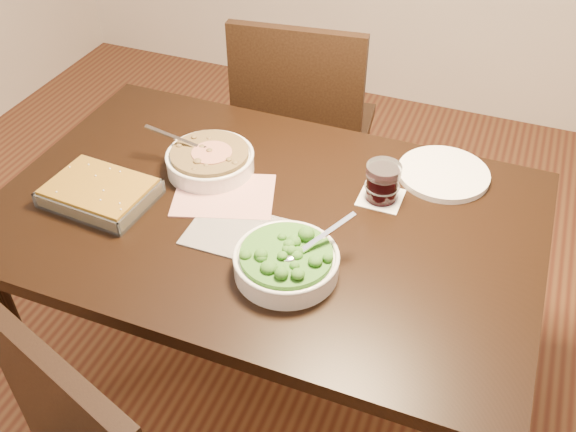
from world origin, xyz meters
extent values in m
plane|color=#472014|center=(0.00, 0.00, 0.00)|extent=(4.00, 4.00, 0.00)
cube|color=black|center=(0.00, 0.00, 0.73)|extent=(1.40, 0.90, 0.04)
cube|color=black|center=(0.00, 0.00, 0.66)|extent=(1.26, 0.76, 0.08)
cylinder|color=black|center=(-0.62, -0.37, 0.35)|extent=(0.07, 0.07, 0.71)
cylinder|color=black|center=(-0.62, 0.37, 0.35)|extent=(0.07, 0.07, 0.71)
cylinder|color=black|center=(0.62, 0.37, 0.35)|extent=(0.07, 0.07, 0.71)
cube|color=#AC3132|center=(-0.13, 0.02, 0.75)|extent=(0.31, 0.26, 0.01)
cube|color=#25252C|center=(-0.03, -0.10, 0.75)|extent=(0.25, 0.18, 0.00)
cube|color=white|center=(0.26, 0.16, 0.75)|extent=(0.11, 0.11, 0.00)
cylinder|color=white|center=(-0.21, 0.11, 0.77)|extent=(0.24, 0.24, 0.05)
torus|color=white|center=(-0.21, 0.11, 0.80)|extent=(0.25, 0.25, 0.01)
cylinder|color=#35240E|center=(-0.21, 0.11, 0.80)|extent=(0.22, 0.22, 0.02)
cube|color=silver|center=(-0.28, 0.10, 0.82)|extent=(0.15, 0.03, 0.05)
cylinder|color=maroon|center=(-0.20, 0.11, 0.81)|extent=(0.11, 0.11, 0.00)
cylinder|color=white|center=(0.13, -0.18, 0.77)|extent=(0.24, 0.24, 0.05)
torus|color=white|center=(0.13, -0.18, 0.80)|extent=(0.25, 0.25, 0.01)
cylinder|color=#135316|center=(0.13, -0.18, 0.81)|extent=(0.22, 0.22, 0.02)
cube|color=silver|center=(0.18, -0.12, 0.82)|extent=(0.10, 0.14, 0.05)
cube|color=silver|center=(-0.42, -0.11, 0.75)|extent=(0.29, 0.22, 0.01)
cube|color=#5F3E0D|center=(-0.42, -0.11, 0.78)|extent=(0.27, 0.20, 0.04)
cube|color=silver|center=(-0.41, -0.02, 0.77)|extent=(0.27, 0.02, 0.04)
cube|color=silver|center=(-0.43, -0.21, 0.77)|extent=(0.27, 0.02, 0.04)
cube|color=silver|center=(-0.29, -0.12, 0.77)|extent=(0.02, 0.20, 0.04)
cube|color=silver|center=(-0.55, -0.11, 0.77)|extent=(0.02, 0.20, 0.04)
cylinder|color=black|center=(0.26, 0.16, 0.79)|extent=(0.08, 0.08, 0.08)
cylinder|color=silver|center=(0.26, 0.16, 0.84)|extent=(0.09, 0.09, 0.03)
cylinder|color=white|center=(0.40, 0.32, 0.76)|extent=(0.25, 0.25, 0.02)
cube|color=black|center=(-0.17, 0.82, 0.47)|extent=(0.51, 0.51, 0.04)
cylinder|color=black|center=(0.00, 1.04, 0.22)|extent=(0.04, 0.04, 0.44)
cylinder|color=black|center=(0.05, 0.64, 0.22)|extent=(0.04, 0.04, 0.44)
cylinder|color=black|center=(-0.39, 0.99, 0.22)|extent=(0.04, 0.04, 0.44)
cylinder|color=black|center=(-0.34, 0.59, 0.22)|extent=(0.04, 0.04, 0.44)
cube|color=black|center=(-0.15, 0.61, 0.73)|extent=(0.46, 0.10, 0.49)
camera|label=1|loc=(0.52, -1.16, 1.81)|focal=40.00mm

